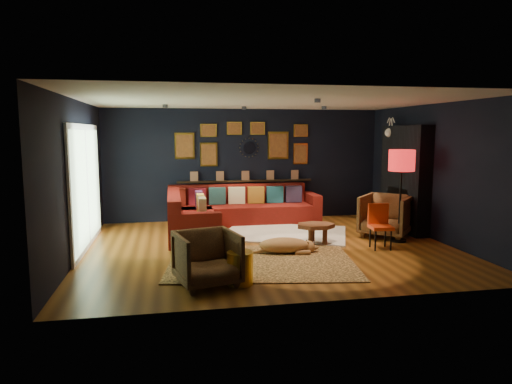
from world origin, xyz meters
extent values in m
plane|color=brown|center=(0.00, 0.00, 0.00)|extent=(6.50, 6.50, 0.00)
plane|color=black|center=(0.00, 2.75, 1.30)|extent=(6.50, 0.00, 6.50)
plane|color=black|center=(0.00, -2.75, 1.30)|extent=(6.50, 0.00, 6.50)
plane|color=black|center=(-3.25, 0.00, 1.30)|extent=(0.00, 5.50, 5.50)
plane|color=black|center=(3.25, 0.00, 1.30)|extent=(0.00, 5.50, 5.50)
plane|color=beige|center=(0.00, 0.00, 2.60)|extent=(6.50, 6.50, 0.00)
cube|color=maroon|center=(-0.20, 2.25, 0.21)|extent=(3.20, 0.95, 0.42)
cube|color=maroon|center=(-0.20, 2.60, 0.63)|extent=(3.20, 0.24, 0.46)
cube|color=maroon|center=(1.50, 2.25, 0.32)|extent=(0.22, 0.95, 0.64)
cube|color=maroon|center=(-1.32, 1.15, 0.21)|extent=(0.95, 2.20, 0.42)
cube|color=maroon|center=(-1.68, 1.15, 0.63)|extent=(0.24, 2.20, 0.46)
cube|color=maroon|center=(-1.32, 0.15, 0.32)|extent=(0.95, 0.22, 0.64)
cube|color=maroon|center=(-1.60, 2.40, 0.62)|extent=(0.38, 0.14, 0.38)
cube|color=maroon|center=(-1.15, 2.40, 0.62)|extent=(0.38, 0.14, 0.38)
cube|color=#27585C|center=(-0.70, 2.40, 0.62)|extent=(0.38, 0.14, 0.38)
cube|color=#F6F4BC|center=(-0.25, 2.40, 0.62)|extent=(0.38, 0.14, 0.38)
cube|color=#AE7925|center=(0.20, 2.40, 0.62)|extent=(0.38, 0.14, 0.38)
cube|color=#1C5E70|center=(0.65, 2.40, 0.62)|extent=(0.38, 0.14, 0.38)
cube|color=#302944|center=(1.10, 2.40, 0.62)|extent=(0.38, 0.14, 0.38)
cube|color=#4C2454|center=(-1.15, 1.85, 0.62)|extent=(0.14, 0.38, 0.38)
cube|color=gold|center=(-1.15, 1.35, 0.62)|extent=(0.14, 0.38, 0.38)
cube|color=tan|center=(-1.15, 0.85, 0.62)|extent=(0.14, 0.38, 0.38)
cube|color=black|center=(0.00, 2.68, 0.92)|extent=(3.20, 0.12, 0.04)
cube|color=gold|center=(-1.40, 2.72, 1.75)|extent=(0.45, 0.03, 0.60)
cube|color=#985A25|center=(-1.40, 2.70, 1.75)|extent=(0.38, 0.01, 0.51)
cube|color=gold|center=(-0.85, 2.72, 1.55)|extent=(0.40, 0.03, 0.55)
cube|color=#985A25|center=(-0.85, 2.70, 1.55)|extent=(0.34, 0.01, 0.47)
cube|color=gold|center=(-0.85, 2.72, 2.10)|extent=(0.38, 0.03, 0.30)
cube|color=#985A25|center=(-0.85, 2.70, 2.10)|extent=(0.32, 0.01, 0.25)
cube|color=gold|center=(0.80, 2.72, 1.75)|extent=(0.50, 0.03, 0.65)
cube|color=#985A25|center=(0.80, 2.70, 1.75)|extent=(0.42, 0.01, 0.55)
cube|color=gold|center=(1.35, 2.72, 1.55)|extent=(0.35, 0.03, 0.50)
cube|color=#985A25|center=(1.35, 2.70, 1.55)|extent=(0.30, 0.01, 0.42)
cube|color=gold|center=(1.35, 2.72, 2.10)|extent=(0.35, 0.03, 0.30)
cube|color=#985A25|center=(1.35, 2.70, 2.10)|extent=(0.30, 0.01, 0.25)
cube|color=gold|center=(-0.25, 2.72, 2.15)|extent=(0.35, 0.03, 0.30)
cube|color=#985A25|center=(-0.25, 2.70, 2.15)|extent=(0.30, 0.01, 0.25)
cube|color=gold|center=(0.30, 2.72, 2.15)|extent=(0.35, 0.03, 0.30)
cube|color=#985A25|center=(0.30, 2.70, 2.15)|extent=(0.30, 0.01, 0.25)
cylinder|color=silver|center=(0.10, 2.72, 1.70)|extent=(0.28, 0.03, 0.28)
cone|color=gold|center=(0.32, 2.72, 1.70)|extent=(0.03, 0.16, 0.03)
cone|color=gold|center=(0.30, 2.72, 1.78)|extent=(0.04, 0.16, 0.04)
cone|color=gold|center=(0.26, 2.72, 1.86)|extent=(0.04, 0.16, 0.04)
cone|color=gold|center=(0.18, 2.72, 1.90)|extent=(0.04, 0.16, 0.04)
cone|color=gold|center=(0.10, 2.72, 1.92)|extent=(0.03, 0.16, 0.03)
cone|color=gold|center=(0.02, 2.72, 1.90)|extent=(0.04, 0.16, 0.04)
cone|color=gold|center=(-0.06, 2.72, 1.86)|extent=(0.04, 0.16, 0.04)
cone|color=gold|center=(-0.10, 2.72, 1.78)|extent=(0.04, 0.16, 0.04)
cone|color=gold|center=(-0.12, 2.72, 1.70)|extent=(0.03, 0.16, 0.03)
cone|color=gold|center=(-0.10, 2.72, 1.62)|extent=(0.04, 0.16, 0.04)
cone|color=gold|center=(-0.06, 2.72, 1.54)|extent=(0.04, 0.16, 0.04)
cone|color=gold|center=(0.02, 2.72, 1.50)|extent=(0.04, 0.16, 0.04)
cone|color=gold|center=(0.10, 2.72, 1.48)|extent=(0.03, 0.16, 0.03)
cone|color=gold|center=(0.18, 2.72, 1.50)|extent=(0.04, 0.16, 0.04)
cone|color=gold|center=(0.26, 2.72, 1.54)|extent=(0.04, 0.16, 0.04)
cone|color=gold|center=(0.30, 2.72, 1.62)|extent=(0.04, 0.16, 0.04)
cube|color=black|center=(3.10, 0.90, 1.10)|extent=(0.30, 1.60, 2.20)
cube|color=black|center=(3.04, 0.90, 0.45)|extent=(0.20, 0.80, 0.90)
cone|color=white|center=(3.19, 1.40, 2.05)|extent=(0.35, 0.28, 0.28)
sphere|color=white|center=(2.97, 1.40, 2.05)|extent=(0.20, 0.20, 0.20)
cylinder|color=white|center=(2.99, 1.34, 2.22)|extent=(0.02, 0.10, 0.28)
cylinder|color=white|center=(2.99, 1.46, 2.22)|extent=(0.02, 0.10, 0.28)
cube|color=white|center=(-3.22, 0.60, 1.10)|extent=(0.04, 2.80, 2.20)
cube|color=#9FC496|center=(-3.20, 0.60, 1.10)|extent=(0.01, 2.60, 2.00)
cube|color=white|center=(-3.19, 0.60, 1.10)|extent=(0.02, 0.06, 2.00)
cylinder|color=black|center=(-1.80, 1.20, 2.56)|extent=(0.10, 0.10, 0.06)
cylinder|color=black|center=(-0.20, 1.60, 2.56)|extent=(0.10, 0.10, 0.06)
cylinder|color=black|center=(1.40, 1.20, 2.56)|extent=(0.10, 0.10, 0.06)
cylinder|color=black|center=(0.60, -0.80, 2.56)|extent=(0.10, 0.10, 0.06)
cube|color=silver|center=(0.53, 0.96, 0.02)|extent=(2.90, 2.53, 0.03)
cube|color=tan|center=(-0.33, -0.97, 0.01)|extent=(3.19, 2.49, 0.02)
cylinder|color=#59321C|center=(0.73, -0.14, 0.18)|extent=(0.09, 0.09, 0.29)
cylinder|color=#59321C|center=(1.00, -0.14, 0.18)|extent=(0.09, 0.09, 0.29)
cylinder|color=#59321C|center=(0.87, 0.18, 0.18)|extent=(0.09, 0.09, 0.29)
cylinder|color=maroon|center=(-1.23, 0.73, 0.20)|extent=(0.50, 0.50, 0.33)
imported|color=#BB7C41|center=(-1.27, -1.87, 0.40)|extent=(0.94, 0.91, 0.81)
imported|color=#BB7C41|center=(2.45, 0.41, 0.46)|extent=(1.22, 1.22, 0.92)
cylinder|color=gold|center=(-0.83, -1.92, 0.23)|extent=(0.36, 0.36, 0.45)
cylinder|color=black|center=(1.76, -0.62, 0.20)|extent=(0.03, 0.03, 0.39)
cylinder|color=black|center=(2.03, -0.65, 0.20)|extent=(0.03, 0.03, 0.39)
cylinder|color=black|center=(1.78, -0.35, 0.20)|extent=(0.03, 0.03, 0.39)
cylinder|color=black|center=(2.06, -0.38, 0.20)|extent=(0.03, 0.03, 0.39)
cube|color=red|center=(1.91, -0.50, 0.39)|extent=(0.41, 0.41, 0.06)
cube|color=red|center=(1.93, -0.34, 0.61)|extent=(0.38, 0.09, 0.37)
cylinder|color=black|center=(2.50, -0.05, 0.02)|extent=(0.29, 0.29, 0.04)
cylinder|color=black|center=(2.50, -0.05, 0.74)|extent=(0.04, 0.04, 1.40)
cylinder|color=#B21313|center=(2.50, -0.05, 1.54)|extent=(0.48, 0.48, 0.40)
camera|label=1|loc=(-1.72, -7.87, 2.06)|focal=32.00mm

